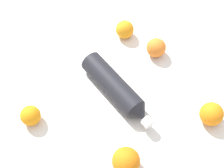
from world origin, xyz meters
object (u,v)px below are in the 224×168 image
(orange_3, at_px, (156,48))
(orange_2, at_px, (125,29))
(orange_0, at_px, (212,114))
(orange_4, at_px, (126,161))
(water_bottle, at_px, (116,89))
(orange_1, at_px, (30,116))

(orange_3, bearing_deg, orange_2, -48.17)
(orange_3, bearing_deg, orange_0, 110.11)
(orange_2, height_order, orange_4, orange_4)
(orange_0, distance_m, orange_2, 0.42)
(water_bottle, bearing_deg, orange_4, -32.04)
(orange_1, relative_size, orange_4, 0.79)
(water_bottle, distance_m, orange_2, 0.25)
(orange_3, bearing_deg, orange_1, 23.60)
(orange_1, distance_m, orange_4, 0.31)
(orange_0, distance_m, orange_1, 0.54)
(orange_1, bearing_deg, orange_0, 170.77)
(orange_3, relative_size, orange_4, 0.86)
(orange_1, distance_m, orange_3, 0.47)
(water_bottle, distance_m, orange_1, 0.27)
(orange_2, height_order, orange_3, orange_3)
(orange_0, bearing_deg, orange_2, -63.07)
(water_bottle, height_order, orange_1, water_bottle)
(orange_4, bearing_deg, orange_3, -115.35)
(water_bottle, bearing_deg, orange_0, 34.64)
(water_bottle, relative_size, orange_3, 4.29)
(orange_3, bearing_deg, water_bottle, 40.94)
(water_bottle, xyz_separation_m, orange_2, (-0.07, -0.24, -0.00))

